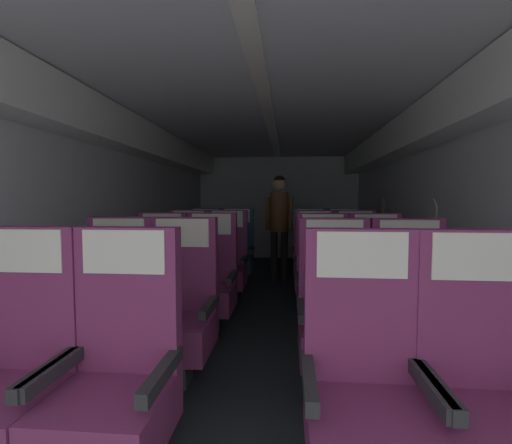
# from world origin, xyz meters

# --- Properties ---
(ground) EXTENTS (3.67, 8.18, 0.02)m
(ground) POSITION_xyz_m (0.00, 3.89, -0.01)
(ground) COLOR #23282D
(fuselage_shell) EXTENTS (3.55, 7.83, 2.23)m
(fuselage_shell) POSITION_xyz_m (0.00, 4.17, 1.61)
(fuselage_shell) COLOR silver
(fuselage_shell) RESTS_ON ground
(seat_a_left_window) EXTENTS (0.51, 0.51, 1.13)m
(seat_a_left_window) POSITION_xyz_m (-1.01, 1.50, 0.48)
(seat_a_left_window) COLOR #38383D
(seat_a_left_window) RESTS_ON ground
(seat_a_left_aisle) EXTENTS (0.51, 0.51, 1.13)m
(seat_a_left_aisle) POSITION_xyz_m (-0.53, 1.51, 0.48)
(seat_a_left_aisle) COLOR #38383D
(seat_a_left_aisle) RESTS_ON ground
(seat_a_right_aisle) EXTENTS (0.51, 0.51, 1.13)m
(seat_a_right_aisle) POSITION_xyz_m (1.01, 1.51, 0.48)
(seat_a_right_aisle) COLOR #38383D
(seat_a_right_aisle) RESTS_ON ground
(seat_a_right_window) EXTENTS (0.51, 0.51, 1.13)m
(seat_a_right_window) POSITION_xyz_m (0.53, 1.52, 0.48)
(seat_a_right_window) COLOR #38383D
(seat_a_right_window) RESTS_ON ground
(seat_b_left_window) EXTENTS (0.51, 0.51, 1.13)m
(seat_b_left_window) POSITION_xyz_m (-1.01, 2.44, 0.48)
(seat_b_left_window) COLOR #38383D
(seat_b_left_window) RESTS_ON ground
(seat_b_left_aisle) EXTENTS (0.51, 0.51, 1.13)m
(seat_b_left_aisle) POSITION_xyz_m (-0.54, 2.45, 0.48)
(seat_b_left_aisle) COLOR #38383D
(seat_b_left_aisle) RESTS_ON ground
(seat_b_right_aisle) EXTENTS (0.51, 0.51, 1.13)m
(seat_b_right_aisle) POSITION_xyz_m (1.02, 2.43, 0.48)
(seat_b_right_aisle) COLOR #38383D
(seat_b_right_aisle) RESTS_ON ground
(seat_b_right_window) EXTENTS (0.51, 0.51, 1.13)m
(seat_b_right_window) POSITION_xyz_m (0.53, 2.44, 0.48)
(seat_b_right_window) COLOR #38383D
(seat_b_right_window) RESTS_ON ground
(seat_c_left_window) EXTENTS (0.51, 0.51, 1.13)m
(seat_c_left_window) POSITION_xyz_m (-1.02, 3.37, 0.48)
(seat_c_left_window) COLOR #38383D
(seat_c_left_window) RESTS_ON ground
(seat_c_left_aisle) EXTENTS (0.51, 0.51, 1.13)m
(seat_c_left_aisle) POSITION_xyz_m (-0.53, 3.37, 0.48)
(seat_c_left_aisle) COLOR #38383D
(seat_c_left_aisle) RESTS_ON ground
(seat_c_right_aisle) EXTENTS (0.51, 0.51, 1.13)m
(seat_c_right_aisle) POSITION_xyz_m (1.03, 3.36, 0.48)
(seat_c_right_aisle) COLOR #38383D
(seat_c_right_aisle) RESTS_ON ground
(seat_c_right_window) EXTENTS (0.51, 0.51, 1.13)m
(seat_c_right_window) POSITION_xyz_m (0.54, 3.37, 0.48)
(seat_c_right_window) COLOR #38383D
(seat_c_right_window) RESTS_ON ground
(seat_d_left_window) EXTENTS (0.51, 0.51, 1.13)m
(seat_d_left_window) POSITION_xyz_m (-1.01, 4.29, 0.48)
(seat_d_left_window) COLOR #38383D
(seat_d_left_window) RESTS_ON ground
(seat_d_left_aisle) EXTENTS (0.51, 0.51, 1.13)m
(seat_d_left_aisle) POSITION_xyz_m (-0.53, 4.31, 0.48)
(seat_d_left_aisle) COLOR #38383D
(seat_d_left_aisle) RESTS_ON ground
(seat_d_right_aisle) EXTENTS (0.51, 0.51, 1.13)m
(seat_d_right_aisle) POSITION_xyz_m (1.01, 4.28, 0.48)
(seat_d_right_aisle) COLOR #38383D
(seat_d_right_aisle) RESTS_ON ground
(seat_d_right_window) EXTENTS (0.51, 0.51, 1.13)m
(seat_d_right_window) POSITION_xyz_m (0.54, 4.31, 0.48)
(seat_d_right_window) COLOR #38383D
(seat_d_right_window) RESTS_ON ground
(seat_e_left_window) EXTENTS (0.51, 0.51, 1.13)m
(seat_e_left_window) POSITION_xyz_m (-1.02, 5.23, 0.48)
(seat_e_left_window) COLOR #38383D
(seat_e_left_window) RESTS_ON ground
(seat_e_left_aisle) EXTENTS (0.51, 0.51, 1.13)m
(seat_e_left_aisle) POSITION_xyz_m (-0.54, 5.21, 0.48)
(seat_e_left_aisle) COLOR #38383D
(seat_e_left_aisle) RESTS_ON ground
(seat_e_right_aisle) EXTENTS (0.51, 0.51, 1.13)m
(seat_e_right_aisle) POSITION_xyz_m (1.01, 5.21, 0.48)
(seat_e_right_aisle) COLOR #38383D
(seat_e_right_aisle) RESTS_ON ground
(seat_e_right_window) EXTENTS (0.51, 0.51, 1.13)m
(seat_e_right_window) POSITION_xyz_m (0.54, 5.21, 0.48)
(seat_e_right_window) COLOR #38383D
(seat_e_right_window) RESTS_ON ground
(flight_attendant) EXTENTS (0.43, 0.28, 1.64)m
(flight_attendant) POSITION_xyz_m (0.08, 5.62, 1.01)
(flight_attendant) COLOR black
(flight_attendant) RESTS_ON ground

